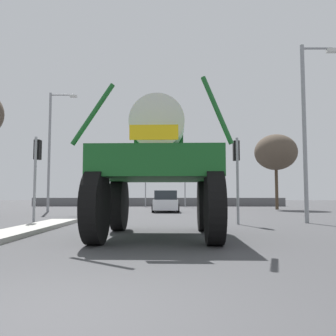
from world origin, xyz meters
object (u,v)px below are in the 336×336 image
Objects in this scene: traffic_signal_near_right at (237,161)px; streetlight_far_left at (51,145)px; sedan_ahead at (166,202)px; traffic_signal_far_left at (185,178)px; bare_tree_right at (276,152)px; traffic_signal_near_left at (37,161)px; traffic_signal_far_right at (146,178)px; oversize_sprayer at (159,170)px; streetlight_near_right at (307,123)px.

streetlight_far_left is at bearing 137.37° from traffic_signal_near_right.
sedan_ahead is 9.23m from streetlight_far_left.
traffic_signal_far_left is 0.63× the size of bare_tree_right.
traffic_signal_near_left is 0.93× the size of traffic_signal_far_left.
traffic_signal_far_right is at bearing 57.73° from streetlight_far_left.
streetlight_far_left reaches higher than traffic_signal_near_right.
traffic_signal_far_right is (-2.12, 9.53, 2.21)m from sedan_ahead.
sedan_ahead is 0.48× the size of streetlight_far_left.
traffic_signal_near_left is (-5.29, 4.50, 0.71)m from oversize_sprayer.
traffic_signal_far_right is at bearing 80.98° from traffic_signal_near_left.
bare_tree_right reaches higher than traffic_signal_far_right.
streetlight_far_left reaches higher than bare_tree_right.
oversize_sprayer is at bearing -40.38° from traffic_signal_near_left.
sedan_ahead is 1.03× the size of traffic_signal_far_right.
traffic_signal_far_left is 20.28m from streetlight_near_right.
streetlight_near_right is (3.21, 0.51, 1.74)m from traffic_signal_near_right.
traffic_signal_near_right reaches higher than sedan_ahead.
streetlight_near_right is 17.66m from streetlight_far_left.
bare_tree_right reaches higher than traffic_signal_near_right.
streetlight_near_right reaches higher than traffic_signal_near_left.
traffic_signal_near_right is at bearing -163.54° from sedan_ahead.
bare_tree_right is at bearing -24.21° from oversize_sprayer.
traffic_signal_far_left is at bearing 70.64° from traffic_signal_near_left.
traffic_signal_far_left is (7.11, 20.23, 0.21)m from traffic_signal_near_left.
oversize_sprayer is at bearing -124.87° from traffic_signal_near_right.
traffic_signal_near_right is at bearing -112.50° from bare_tree_right.
streetlight_near_right reaches higher than traffic_signal_near_right.
traffic_signal_far_right is (-3.90, -0.00, 0.05)m from traffic_signal_far_left.
oversize_sprayer reaches higher than traffic_signal_near_right.
oversize_sprayer is 1.29× the size of sedan_ahead.
traffic_signal_near_right is at bearing 0.01° from traffic_signal_near_left.
sedan_ahead is 10.01m from traffic_signal_far_right.
traffic_signal_far_right is (-2.08, 24.73, 0.98)m from oversize_sprayer.
streetlight_near_right reaches higher than traffic_signal_far_right.
oversize_sprayer reaches higher than traffic_signal_near_left.
traffic_signal_near_left reaches higher than sedan_ahead.
traffic_signal_near_left is 1.01× the size of traffic_signal_near_right.
sedan_ahead is 12.11m from traffic_signal_near_left.
oversize_sprayer is 5.52m from traffic_signal_near_right.
oversize_sprayer is 0.84× the size of bare_tree_right.
sedan_ahead is 9.94m from traffic_signal_far_left.
bare_tree_right is (6.09, 14.69, 2.15)m from traffic_signal_near_right.
streetlight_near_right reaches higher than bare_tree_right.
traffic_signal_far_left is at bearing 93.72° from traffic_signal_near_right.
traffic_signal_near_left is at bearing 153.84° from sedan_ahead.
traffic_signal_near_left is at bearing -109.36° from traffic_signal_far_left.
oversize_sprayer is at bearing -94.21° from traffic_signal_far_left.
streetlight_far_left is (-8.28, -0.22, 4.08)m from sedan_ahead.
streetlight_near_right reaches higher than sedan_ahead.
traffic_signal_far_right is 0.51× the size of streetlight_near_right.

